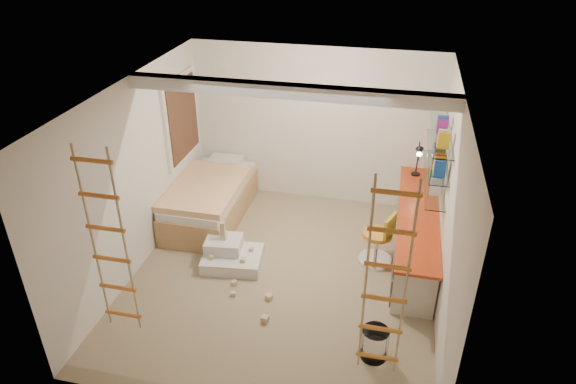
% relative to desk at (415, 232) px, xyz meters
% --- Properties ---
extents(floor, '(4.50, 4.50, 0.00)m').
position_rel_desk_xyz_m(floor, '(-1.72, -0.86, -0.40)').
color(floor, '#917E5E').
rests_on(floor, ground).
extents(ceiling_beam, '(4.00, 0.18, 0.16)m').
position_rel_desk_xyz_m(ceiling_beam, '(-1.72, -0.56, 2.12)').
color(ceiling_beam, white).
rests_on(ceiling_beam, ceiling).
extents(window_frame, '(0.06, 1.15, 1.35)m').
position_rel_desk_xyz_m(window_frame, '(-3.69, 0.64, 1.15)').
color(window_frame, white).
rests_on(window_frame, wall_left).
extents(window_blind, '(0.02, 1.00, 1.20)m').
position_rel_desk_xyz_m(window_blind, '(-3.65, 0.64, 1.15)').
color(window_blind, '#4C2D1E').
rests_on(window_blind, window_frame).
extents(rope_ladder_left, '(0.41, 0.04, 2.13)m').
position_rel_desk_xyz_m(rope_ladder_left, '(-3.07, -2.61, 1.11)').
color(rope_ladder_left, orange).
rests_on(rope_ladder_left, ceiling).
extents(rope_ladder_right, '(0.41, 0.04, 2.13)m').
position_rel_desk_xyz_m(rope_ladder_right, '(-0.37, -2.61, 1.11)').
color(rope_ladder_right, orange).
rests_on(rope_ladder_right, ceiling).
extents(waste_bin, '(0.31, 0.31, 0.38)m').
position_rel_desk_xyz_m(waste_bin, '(-0.40, -2.03, -0.21)').
color(waste_bin, white).
rests_on(waste_bin, floor).
extents(desk, '(0.56, 2.80, 0.75)m').
position_rel_desk_xyz_m(desk, '(0.00, 0.00, 0.00)').
color(desk, '#C03C16').
rests_on(desk, floor).
extents(shelves, '(0.25, 1.80, 0.71)m').
position_rel_desk_xyz_m(shelves, '(0.15, 0.27, 1.10)').
color(shelves, white).
rests_on(shelves, wall_right).
extents(bed, '(1.02, 2.00, 0.69)m').
position_rel_desk_xyz_m(bed, '(-3.20, 0.36, -0.07)').
color(bed, '#AD7F51').
rests_on(bed, floor).
extents(task_lamp, '(0.14, 0.36, 0.57)m').
position_rel_desk_xyz_m(task_lamp, '(-0.05, 0.96, 0.73)').
color(task_lamp, black).
rests_on(task_lamp, desk).
extents(swivel_chair, '(0.62, 0.62, 0.80)m').
position_rel_desk_xyz_m(swivel_chair, '(-0.49, -0.27, -0.11)').
color(swivel_chair, orange).
rests_on(swivel_chair, floor).
extents(play_platform, '(0.88, 0.72, 0.36)m').
position_rel_desk_xyz_m(play_platform, '(-2.51, -0.75, -0.26)').
color(play_platform, silver).
rests_on(play_platform, floor).
extents(toy_blocks, '(1.04, 1.19, 0.63)m').
position_rel_desk_xyz_m(toy_blocks, '(-2.27, -1.06, -0.18)').
color(toy_blocks, '#CCB284').
rests_on(toy_blocks, floor).
extents(books, '(0.14, 0.70, 0.92)m').
position_rel_desk_xyz_m(books, '(0.15, 0.27, 1.21)').
color(books, white).
rests_on(books, shelves).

